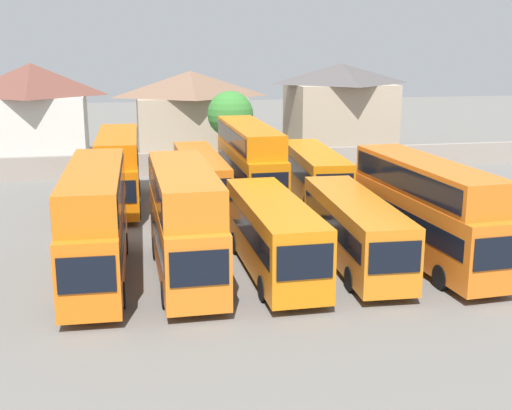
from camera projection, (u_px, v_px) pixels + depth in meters
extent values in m
plane|color=slate|center=(216.00, 189.00, 48.90)|extent=(140.00, 140.00, 0.00)
cube|color=gray|center=(206.00, 163.00, 54.26)|extent=(56.00, 0.50, 1.80)
cube|color=orange|center=(96.00, 239.00, 30.18)|extent=(2.71, 11.53, 3.07)
cube|color=black|center=(86.00, 275.00, 24.58)|extent=(2.12, 0.14, 1.38)
cube|color=black|center=(96.00, 232.00, 30.09)|extent=(2.72, 10.61, 0.97)
cube|color=orange|center=(94.00, 186.00, 29.89)|extent=(2.64, 10.95, 1.65)
cube|color=black|center=(94.00, 186.00, 29.89)|extent=(2.72, 10.38, 1.15)
cylinder|color=black|center=(121.00, 295.00, 27.27)|extent=(0.33, 1.11, 1.10)
cylinder|color=black|center=(65.00, 299.00, 26.92)|extent=(0.33, 1.11, 1.10)
cylinder|color=black|center=(125.00, 244.00, 34.08)|extent=(0.33, 1.11, 1.10)
cylinder|color=black|center=(80.00, 246.00, 33.73)|extent=(0.33, 1.11, 1.10)
cube|color=orange|center=(185.00, 239.00, 30.30)|extent=(2.66, 10.30, 3.06)
cube|color=black|center=(199.00, 268.00, 25.31)|extent=(2.24, 0.10, 1.38)
cube|color=black|center=(185.00, 231.00, 30.21)|extent=(2.69, 9.48, 0.96)
cube|color=orange|center=(183.00, 186.00, 29.98)|extent=(2.60, 9.78, 1.63)
cube|color=black|center=(183.00, 186.00, 29.98)|extent=(2.69, 9.27, 1.14)
cylinder|color=black|center=(223.00, 290.00, 27.82)|extent=(0.31, 1.10, 1.10)
cylinder|color=black|center=(165.00, 294.00, 27.36)|extent=(0.31, 1.10, 1.10)
cylinder|color=black|center=(203.00, 245.00, 33.88)|extent=(0.31, 1.10, 1.10)
cylinder|color=black|center=(156.00, 248.00, 33.42)|extent=(0.31, 1.10, 1.10)
cube|color=orange|center=(273.00, 234.00, 31.04)|extent=(2.71, 10.53, 3.09)
cube|color=black|center=(305.00, 262.00, 25.95)|extent=(2.25, 0.11, 1.39)
cube|color=black|center=(273.00, 226.00, 30.95)|extent=(2.74, 9.69, 0.97)
cylinder|color=black|center=(318.00, 284.00, 28.51)|extent=(0.32, 1.10, 1.10)
cylinder|color=black|center=(264.00, 288.00, 28.04)|extent=(0.32, 1.10, 1.10)
cylinder|color=black|center=(281.00, 240.00, 34.69)|extent=(0.32, 1.10, 1.10)
cylinder|color=black|center=(236.00, 243.00, 34.22)|extent=(0.32, 1.10, 1.10)
cube|color=orange|center=(355.00, 229.00, 32.21)|extent=(2.92, 10.99, 2.90)
cube|color=black|center=(395.00, 257.00, 26.88)|extent=(2.17, 0.17, 1.31)
cube|color=black|center=(355.00, 221.00, 32.13)|extent=(2.92, 10.12, 0.91)
cylinder|color=black|center=(401.00, 276.00, 29.44)|extent=(0.35, 1.11, 1.10)
cylinder|color=black|center=(351.00, 279.00, 29.11)|extent=(0.35, 1.11, 1.10)
cylinder|color=black|center=(356.00, 233.00, 35.92)|extent=(0.35, 1.11, 1.10)
cylinder|color=black|center=(314.00, 235.00, 35.59)|extent=(0.35, 1.11, 1.10)
cube|color=orange|center=(426.00, 225.00, 32.65)|extent=(3.29, 11.66, 3.03)
cube|color=black|center=(498.00, 253.00, 27.15)|extent=(2.19, 0.23, 1.36)
cube|color=black|center=(427.00, 217.00, 32.57)|extent=(3.26, 10.75, 0.95)
cube|color=orange|center=(426.00, 177.00, 32.38)|extent=(3.20, 11.09, 1.53)
cube|color=black|center=(426.00, 177.00, 32.38)|extent=(3.25, 10.52, 1.07)
cylinder|color=black|center=(488.00, 273.00, 29.91)|extent=(0.38, 1.12, 1.10)
cylinder|color=black|center=(441.00, 277.00, 29.34)|extent=(0.38, 1.12, 1.10)
cylinder|color=black|center=(411.00, 230.00, 36.61)|extent=(0.38, 1.12, 1.10)
cylinder|color=black|center=(372.00, 233.00, 36.03)|extent=(0.38, 1.12, 1.10)
cube|color=orange|center=(119.00, 179.00, 43.38)|extent=(2.73, 10.68, 2.91)
cube|color=black|center=(117.00, 192.00, 38.20)|extent=(2.19, 0.13, 1.31)
cube|color=black|center=(119.00, 174.00, 43.30)|extent=(2.75, 9.83, 0.92)
cube|color=orange|center=(118.00, 145.00, 43.11)|extent=(2.67, 10.14, 1.45)
cube|color=black|center=(118.00, 145.00, 43.11)|extent=(2.74, 9.62, 1.01)
cylinder|color=black|center=(138.00, 210.00, 40.72)|extent=(0.33, 1.11, 1.10)
cylinder|color=black|center=(99.00, 212.00, 40.35)|extent=(0.33, 1.11, 1.10)
cylinder|color=black|center=(138.00, 187.00, 47.03)|extent=(0.33, 1.11, 1.10)
cylinder|color=black|center=(104.00, 188.00, 46.65)|extent=(0.33, 1.11, 1.10)
cube|color=orange|center=(200.00, 176.00, 44.21)|extent=(2.57, 11.46, 2.93)
cube|color=black|center=(213.00, 190.00, 38.68)|extent=(2.14, 0.11, 1.32)
cube|color=black|center=(200.00, 171.00, 44.13)|extent=(2.60, 10.54, 0.92)
cylinder|color=black|center=(226.00, 207.00, 41.37)|extent=(0.31, 1.10, 1.10)
cylinder|color=black|center=(190.00, 209.00, 40.93)|extent=(0.31, 1.10, 1.10)
cylinder|color=black|center=(210.00, 184.00, 48.10)|extent=(0.31, 1.10, 1.10)
cylinder|color=black|center=(179.00, 185.00, 47.66)|extent=(0.31, 1.10, 1.10)
cube|color=orange|center=(250.00, 172.00, 45.08)|extent=(2.66, 11.84, 3.17)
cube|color=black|center=(270.00, 185.00, 39.36)|extent=(2.20, 0.11, 1.43)
cube|color=black|center=(250.00, 166.00, 44.99)|extent=(2.69, 10.89, 1.00)
cube|color=orange|center=(249.00, 136.00, 44.80)|extent=(2.61, 11.25, 1.52)
cube|color=black|center=(249.00, 136.00, 44.80)|extent=(2.69, 10.66, 1.07)
cylinder|color=black|center=(280.00, 204.00, 42.17)|extent=(0.32, 1.10, 1.10)
cylinder|color=black|center=(243.00, 206.00, 41.71)|extent=(0.32, 1.10, 1.10)
cylinder|color=black|center=(256.00, 181.00, 49.12)|extent=(0.32, 1.10, 1.10)
cylinder|color=black|center=(224.00, 182.00, 48.66)|extent=(0.32, 1.10, 1.10)
cube|color=orange|center=(314.00, 173.00, 45.27)|extent=(3.18, 11.02, 2.97)
cube|color=black|center=(335.00, 185.00, 39.93)|extent=(2.26, 0.21, 1.34)
cube|color=black|center=(314.00, 168.00, 45.19)|extent=(3.17, 10.15, 0.94)
cylinder|color=black|center=(344.00, 203.00, 42.49)|extent=(0.36, 1.12, 1.10)
cylinder|color=black|center=(307.00, 204.00, 42.18)|extent=(0.36, 1.12, 1.10)
cylinder|color=black|center=(320.00, 181.00, 48.99)|extent=(0.36, 1.12, 1.10)
cylinder|color=black|center=(288.00, 182.00, 48.68)|extent=(0.36, 1.12, 1.10)
cube|color=silver|center=(35.00, 128.00, 59.74)|extent=(8.84, 6.62, 5.69)
pyramid|color=brown|center=(31.00, 79.00, 58.72)|extent=(9.28, 6.95, 2.81)
cube|color=tan|center=(191.00, 126.00, 62.87)|extent=(9.80, 6.02, 5.34)
pyramid|color=brown|center=(190.00, 84.00, 61.95)|extent=(10.29, 6.32, 2.35)
cube|color=tan|center=(339.00, 118.00, 64.08)|extent=(9.19, 7.64, 6.46)
pyramid|color=#514C4C|center=(341.00, 73.00, 63.08)|extent=(9.64, 8.02, 1.86)
cylinder|color=brown|center=(231.00, 149.00, 56.93)|extent=(0.43, 0.43, 3.12)
sphere|color=#387F33|center=(230.00, 114.00, 56.23)|extent=(3.83, 3.83, 3.83)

